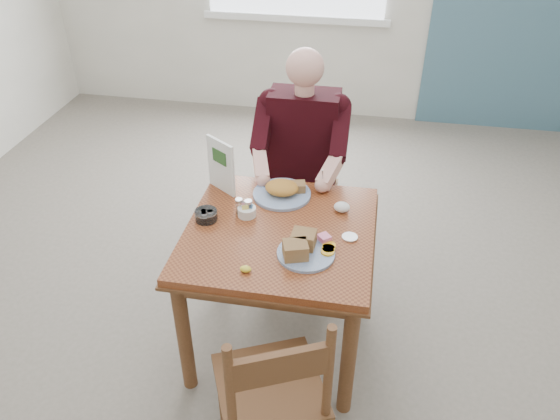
% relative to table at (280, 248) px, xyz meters
% --- Properties ---
extents(floor, '(6.00, 6.00, 0.00)m').
position_rel_table_xyz_m(floor, '(0.00, 0.00, -0.64)').
color(floor, '#655E52').
rests_on(floor, ground).
extents(lemon_wedge, '(0.06, 0.04, 0.03)m').
position_rel_table_xyz_m(lemon_wedge, '(-0.09, -0.33, 0.13)').
color(lemon_wedge, yellow).
rests_on(lemon_wedge, table).
extents(napkin, '(0.10, 0.09, 0.05)m').
position_rel_table_xyz_m(napkin, '(0.28, 0.21, 0.14)').
color(napkin, white).
rests_on(napkin, table).
extents(metal_dish, '(0.08, 0.08, 0.01)m').
position_rel_table_xyz_m(metal_dish, '(0.34, -0.01, 0.12)').
color(metal_dish, silver).
rests_on(metal_dish, table).
extents(table, '(0.92, 0.92, 0.75)m').
position_rel_table_xyz_m(table, '(0.00, 0.00, 0.00)').
color(table, brown).
rests_on(table, ground).
extents(chair_far, '(0.42, 0.42, 0.95)m').
position_rel_table_xyz_m(chair_far, '(0.00, 0.80, -0.16)').
color(chair_far, brown).
rests_on(chair_far, ground).
extents(chair_near, '(0.56, 0.56, 0.95)m').
position_rel_table_xyz_m(chair_near, '(0.10, -0.72, -0.16)').
color(chair_near, brown).
rests_on(chair_near, ground).
extents(diner, '(0.53, 0.56, 1.39)m').
position_rel_table_xyz_m(diner, '(0.00, 0.71, 0.17)').
color(diner, tan).
rests_on(diner, chair_far).
extents(near_plate, '(0.31, 0.31, 0.09)m').
position_rel_table_xyz_m(near_plate, '(0.14, -0.16, 0.14)').
color(near_plate, white).
rests_on(near_plate, table).
extents(far_plate, '(0.36, 0.36, 0.08)m').
position_rel_table_xyz_m(far_plate, '(-0.04, 0.30, 0.14)').
color(far_plate, white).
rests_on(far_plate, table).
extents(caddy, '(0.11, 0.11, 0.07)m').
position_rel_table_xyz_m(caddy, '(-0.18, 0.08, 0.14)').
color(caddy, white).
rests_on(caddy, table).
extents(shakers, '(0.09, 0.05, 0.08)m').
position_rel_table_xyz_m(shakers, '(-0.20, 0.10, 0.15)').
color(shakers, white).
rests_on(shakers, table).
extents(creamer, '(0.14, 0.14, 0.05)m').
position_rel_table_xyz_m(creamer, '(-0.37, 0.01, 0.14)').
color(creamer, white).
rests_on(creamer, table).
extents(menu, '(0.17, 0.13, 0.29)m').
position_rel_table_xyz_m(menu, '(-0.36, 0.29, 0.26)').
color(menu, white).
rests_on(menu, table).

